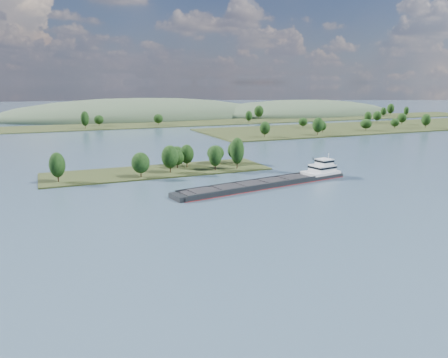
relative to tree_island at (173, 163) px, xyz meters
name	(u,v)px	position (x,y,z in m)	size (l,w,h in m)	color
ground	(204,206)	(-6.75, -59.02, -3.85)	(1800.00, 1800.00, 0.00)	#34465A
tree_island	(173,163)	(0.00, 0.00, 0.00)	(100.00, 30.00, 15.65)	#232D14
right_bank	(378,126)	(225.14, 120.32, -2.85)	(320.00, 90.00, 14.87)	#232D14
back_shoreline	(107,126)	(2.22, 220.78, -3.11)	(900.00, 60.00, 16.25)	#232D14
hill_east	(301,114)	(253.25, 290.98, -3.85)	(260.00, 140.00, 36.00)	#364932
hill_west	(140,117)	(53.25, 320.98, -3.85)	(320.00, 160.00, 44.00)	#364932
cargo_barge	(275,181)	(29.89, -40.80, -2.53)	(78.15, 22.87, 10.51)	black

